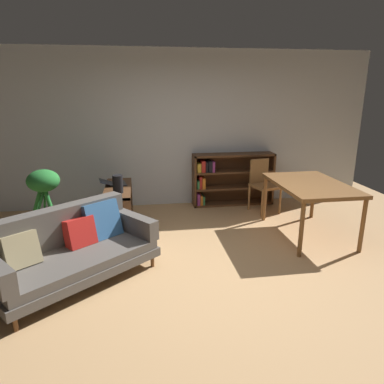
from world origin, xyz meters
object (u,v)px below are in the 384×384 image
object	(u,v)px
bookshelf	(228,179)
potted_floor_plant	(44,191)
fabric_couch	(70,248)
dining_table	(310,188)
desk_speaker	(118,184)
open_laptop	(114,183)
media_console	(119,207)
dining_chair_near	(263,183)

from	to	relation	value
bookshelf	potted_floor_plant	bearing A→B (deg)	-160.51
fabric_couch	potted_floor_plant	bearing A→B (deg)	112.58
potted_floor_plant	dining_table	size ratio (longest dim) A/B	0.69
dining_table	desk_speaker	bearing A→B (deg)	170.70
fabric_couch	open_laptop	size ratio (longest dim) A/B	4.25
media_console	potted_floor_plant	xyz separation A→B (m)	(-1.00, -0.17, 0.35)
fabric_couch	dining_table	xyz separation A→B (m)	(3.14, 0.76, 0.33)
open_laptop	potted_floor_plant	distance (m)	1.00
fabric_couch	media_console	size ratio (longest dim) A/B	1.64
desk_speaker	dining_table	world-z (taller)	desk_speaker
potted_floor_plant	fabric_couch	bearing A→B (deg)	-67.42
open_laptop	desk_speaker	size ratio (longest dim) A/B	1.75
fabric_couch	dining_chair_near	bearing A→B (deg)	33.13
open_laptop	potted_floor_plant	size ratio (longest dim) A/B	0.46
potted_floor_plant	bookshelf	world-z (taller)	potted_floor_plant
bookshelf	desk_speaker	bearing A→B (deg)	-148.69
media_console	bookshelf	xyz separation A→B (m)	(1.92, 0.86, 0.17)
open_laptop	bookshelf	size ratio (longest dim) A/B	0.30
dining_table	bookshelf	xyz separation A→B (m)	(-0.77, 1.59, -0.23)
fabric_couch	dining_table	size ratio (longest dim) A/B	1.33
open_laptop	bookshelf	world-z (taller)	bookshelf
fabric_couch	media_console	world-z (taller)	fabric_couch
fabric_couch	desk_speaker	distance (m)	1.34
fabric_couch	bookshelf	distance (m)	3.34
desk_speaker	dining_chair_near	bearing A→B (deg)	15.65
dining_table	dining_chair_near	bearing A→B (deg)	104.56
potted_floor_plant	dining_chair_near	size ratio (longest dim) A/B	1.08
media_console	open_laptop	bearing A→B (deg)	109.61
dining_table	dining_chair_near	distance (m)	1.16
fabric_couch	open_laptop	distance (m)	1.73
open_laptop	dining_table	size ratio (longest dim) A/B	0.31
bookshelf	open_laptop	bearing A→B (deg)	-160.63
potted_floor_plant	dining_chair_near	bearing A→B (deg)	9.10
media_console	desk_speaker	size ratio (longest dim) A/B	4.52
open_laptop	dining_chair_near	xyz separation A→B (m)	(2.46, 0.21, -0.14)
open_laptop	dining_chair_near	world-z (taller)	dining_chair_near
dining_chair_near	dining_table	bearing A→B (deg)	-75.44
dining_table	dining_chair_near	world-z (taller)	dining_chair_near
dining_chair_near	bookshelf	size ratio (longest dim) A/B	0.61
media_console	bookshelf	bearing A→B (deg)	24.10
desk_speaker	dining_chair_near	distance (m)	2.49
desk_speaker	bookshelf	size ratio (longest dim) A/B	0.17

